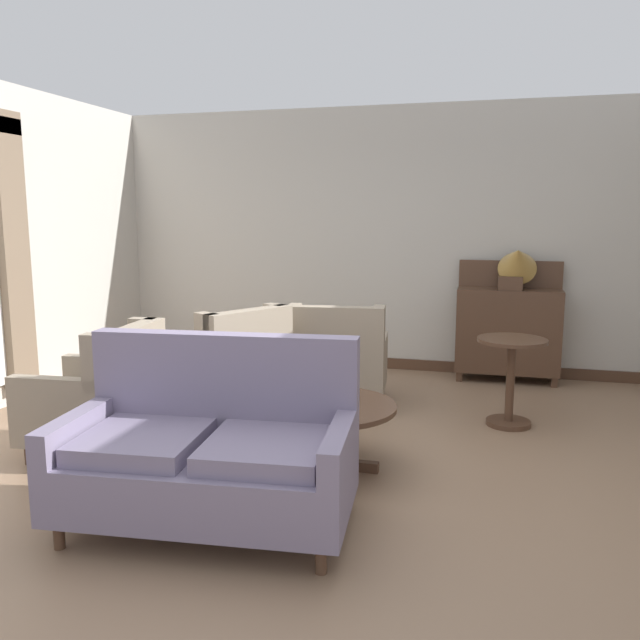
# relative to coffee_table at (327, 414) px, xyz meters

# --- Properties ---
(ground) EXTENTS (9.05, 9.05, 0.00)m
(ground) POSITION_rel_coffee_table_xyz_m (-0.21, -0.17, -0.38)
(ground) COLOR #896B51
(wall_back) EXTENTS (6.21, 0.08, 2.90)m
(wall_back) POSITION_rel_coffee_table_xyz_m (-0.21, 3.06, 1.07)
(wall_back) COLOR #BCB7AD
(wall_back) RESTS_ON ground
(wall_left) EXTENTS (0.08, 4.52, 2.90)m
(wall_left) POSITION_rel_coffee_table_xyz_m (-3.23, 0.80, 1.07)
(wall_left) COLOR #BCB7AD
(wall_left) RESTS_ON ground
(baseboard_back) EXTENTS (6.05, 0.03, 0.12)m
(baseboard_back) POSITION_rel_coffee_table_xyz_m (-0.21, 3.00, -0.32)
(baseboard_back) COLOR #4C3323
(baseboard_back) RESTS_ON ground
(coffee_table) EXTENTS (0.95, 0.95, 0.46)m
(coffee_table) POSITION_rel_coffee_table_xyz_m (0.00, 0.00, 0.00)
(coffee_table) COLOR #4C3323
(coffee_table) RESTS_ON ground
(porcelain_vase) EXTENTS (0.19, 0.19, 0.30)m
(porcelain_vase) POSITION_rel_coffee_table_xyz_m (-0.04, 0.01, 0.21)
(porcelain_vase) COLOR #384C93
(porcelain_vase) RESTS_ON coffee_table
(settee) EXTENTS (1.66, 0.98, 1.04)m
(settee) POSITION_rel_coffee_table_xyz_m (-0.43, -0.96, 0.04)
(settee) COLOR slate
(settee) RESTS_ON ground
(armchair_beside_settee) EXTENTS (0.94, 0.93, 0.95)m
(armchair_beside_settee) POSITION_rel_coffee_table_xyz_m (-0.27, 1.48, 0.03)
(armchair_beside_settee) COLOR gray
(armchair_beside_settee) RESTS_ON ground
(armchair_near_sideboard) EXTENTS (0.89, 0.84, 0.96)m
(armchair_near_sideboard) POSITION_rel_coffee_table_xyz_m (-1.66, -0.15, 0.03)
(armchair_near_sideboard) COLOR gray
(armchair_near_sideboard) RESTS_ON ground
(armchair_foreground_right) EXTENTS (1.13, 1.11, 1.00)m
(armchair_foreground_right) POSITION_rel_coffee_table_xyz_m (-1.01, 0.71, 0.04)
(armchair_foreground_right) COLOR gray
(armchair_foreground_right) RESTS_ON ground
(side_table) EXTENTS (0.56, 0.56, 0.73)m
(side_table) POSITION_rel_coffee_table_xyz_m (1.23, 1.28, 0.06)
(side_table) COLOR #4C3323
(side_table) RESTS_ON ground
(sideboard) EXTENTS (1.05, 0.35, 1.26)m
(sideboard) POSITION_rel_coffee_table_xyz_m (1.23, 2.76, 0.17)
(sideboard) COLOR #4C3323
(sideboard) RESTS_ON ground
(gramophone) EXTENTS (0.40, 0.52, 0.57)m
(gramophone) POSITION_rel_coffee_table_xyz_m (1.29, 2.67, 0.87)
(gramophone) COLOR #4C3323
(gramophone) RESTS_ON sideboard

